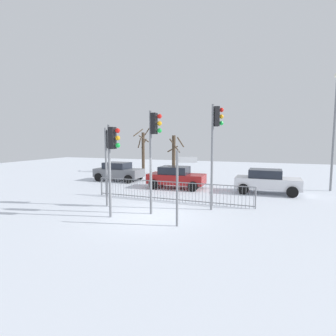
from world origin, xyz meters
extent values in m
plane|color=silver|center=(0.00, 0.00, 0.00)|extent=(60.00, 60.00, 0.00)
cylinder|color=slate|center=(2.42, 1.91, 2.45)|extent=(0.11, 0.11, 4.89)
cube|color=black|center=(2.57, 1.99, 4.34)|extent=(0.35, 0.39, 0.90)
sphere|color=red|center=(2.78, 2.12, 4.64)|extent=(0.20, 0.20, 0.20)
sphere|color=orange|center=(2.78, 2.12, 4.34)|extent=(0.20, 0.20, 0.20)
sphere|color=green|center=(2.78, 2.12, 4.04)|extent=(0.20, 0.20, 0.20)
cylinder|color=slate|center=(0.04, 0.29, 2.26)|extent=(0.11, 0.11, 4.53)
cube|color=black|center=(0.21, 0.30, 3.98)|extent=(0.23, 0.32, 0.90)
sphere|color=red|center=(0.46, 0.30, 4.28)|extent=(0.20, 0.20, 0.20)
sphere|color=orange|center=(0.46, 0.30, 3.98)|extent=(0.20, 0.20, 0.20)
sphere|color=green|center=(0.46, 0.30, 3.68)|extent=(0.20, 0.20, 0.20)
cylinder|color=slate|center=(-1.38, -0.77, 1.95)|extent=(0.11, 0.11, 3.91)
cube|color=black|center=(-1.21, -0.77, 3.36)|extent=(0.23, 0.32, 0.90)
sphere|color=red|center=(-0.96, -0.77, 3.66)|extent=(0.20, 0.20, 0.20)
sphere|color=orange|center=(-0.96, -0.77, 3.36)|extent=(0.20, 0.20, 0.20)
sphere|color=green|center=(-0.96, -0.77, 3.06)|extent=(0.20, 0.20, 0.20)
cylinder|color=slate|center=(-2.62, 0.89, 1.93)|extent=(0.11, 0.11, 3.86)
cube|color=black|center=(-2.50, 1.01, 3.31)|extent=(0.38, 0.38, 0.90)
sphere|color=red|center=(-2.33, 1.19, 3.61)|extent=(0.20, 0.20, 0.20)
sphere|color=orange|center=(-2.33, 1.19, 3.31)|extent=(0.20, 0.20, 0.20)
sphere|color=green|center=(-2.33, 1.19, 3.01)|extent=(0.20, 0.20, 0.20)
cylinder|color=slate|center=(1.68, -0.96, 1.45)|extent=(0.09, 0.09, 2.90)
cube|color=white|center=(2.05, -0.85, 2.55)|extent=(0.68, 0.23, 0.22)
cube|color=slate|center=(0.00, 2.89, 1.05)|extent=(8.75, 0.32, 0.04)
cube|color=slate|center=(0.00, 2.89, 0.12)|extent=(8.75, 0.32, 0.04)
cylinder|color=slate|center=(-4.29, 3.02, 0.53)|extent=(0.02, 0.02, 1.05)
cylinder|color=slate|center=(-4.11, 3.02, 0.53)|extent=(0.02, 0.02, 1.05)
cylinder|color=slate|center=(-3.93, 3.01, 0.53)|extent=(0.02, 0.02, 1.05)
cylinder|color=slate|center=(-3.75, 3.01, 0.53)|extent=(0.02, 0.02, 1.05)
cylinder|color=slate|center=(-3.57, 3.00, 0.53)|extent=(0.02, 0.02, 1.05)
cylinder|color=slate|center=(-3.39, 2.99, 0.53)|extent=(0.02, 0.02, 1.05)
cylinder|color=slate|center=(-3.22, 2.99, 0.53)|extent=(0.02, 0.02, 1.05)
cylinder|color=slate|center=(-3.04, 2.98, 0.53)|extent=(0.02, 0.02, 1.05)
cylinder|color=slate|center=(-2.86, 2.98, 0.53)|extent=(0.02, 0.02, 1.05)
cylinder|color=slate|center=(-2.68, 2.97, 0.53)|extent=(0.02, 0.02, 1.05)
cylinder|color=slate|center=(-2.50, 2.97, 0.53)|extent=(0.02, 0.02, 1.05)
cylinder|color=slate|center=(-2.32, 2.96, 0.53)|extent=(0.02, 0.02, 1.05)
cylinder|color=slate|center=(-2.14, 2.96, 0.53)|extent=(0.02, 0.02, 1.05)
cylinder|color=slate|center=(-1.97, 2.95, 0.53)|extent=(0.02, 0.02, 1.05)
cylinder|color=slate|center=(-1.79, 2.94, 0.53)|extent=(0.02, 0.02, 1.05)
cylinder|color=slate|center=(-1.61, 2.94, 0.53)|extent=(0.02, 0.02, 1.05)
cylinder|color=slate|center=(-1.43, 2.93, 0.53)|extent=(0.02, 0.02, 1.05)
cylinder|color=slate|center=(-1.25, 2.93, 0.53)|extent=(0.02, 0.02, 1.05)
cylinder|color=slate|center=(-1.07, 2.92, 0.53)|extent=(0.02, 0.02, 1.05)
cylinder|color=slate|center=(-0.89, 2.92, 0.53)|extent=(0.02, 0.02, 1.05)
cylinder|color=slate|center=(-0.72, 2.91, 0.53)|extent=(0.02, 0.02, 1.05)
cylinder|color=slate|center=(-0.54, 2.90, 0.53)|extent=(0.02, 0.02, 1.05)
cylinder|color=slate|center=(-0.36, 2.90, 0.53)|extent=(0.02, 0.02, 1.05)
cylinder|color=slate|center=(-0.18, 2.89, 0.53)|extent=(0.02, 0.02, 1.05)
cylinder|color=slate|center=(0.00, 2.89, 0.53)|extent=(0.02, 0.02, 1.05)
cylinder|color=slate|center=(0.18, 2.88, 0.53)|extent=(0.02, 0.02, 1.05)
cylinder|color=slate|center=(0.35, 2.88, 0.53)|extent=(0.02, 0.02, 1.05)
cylinder|color=slate|center=(0.53, 2.87, 0.53)|extent=(0.02, 0.02, 1.05)
cylinder|color=slate|center=(0.71, 2.86, 0.53)|extent=(0.02, 0.02, 1.05)
cylinder|color=slate|center=(0.89, 2.86, 0.53)|extent=(0.02, 0.02, 1.05)
cylinder|color=slate|center=(1.07, 2.85, 0.53)|extent=(0.02, 0.02, 1.05)
cylinder|color=slate|center=(1.25, 2.85, 0.53)|extent=(0.02, 0.02, 1.05)
cylinder|color=slate|center=(1.43, 2.84, 0.53)|extent=(0.02, 0.02, 1.05)
cylinder|color=slate|center=(1.60, 2.84, 0.53)|extent=(0.02, 0.02, 1.05)
cylinder|color=slate|center=(1.78, 2.83, 0.53)|extent=(0.02, 0.02, 1.05)
cylinder|color=slate|center=(1.96, 2.83, 0.53)|extent=(0.02, 0.02, 1.05)
cylinder|color=slate|center=(2.14, 2.82, 0.53)|extent=(0.02, 0.02, 1.05)
cylinder|color=slate|center=(2.32, 2.81, 0.53)|extent=(0.02, 0.02, 1.05)
cylinder|color=slate|center=(2.50, 2.81, 0.53)|extent=(0.02, 0.02, 1.05)
cylinder|color=slate|center=(2.68, 2.80, 0.53)|extent=(0.02, 0.02, 1.05)
cylinder|color=slate|center=(2.85, 2.80, 0.53)|extent=(0.02, 0.02, 1.05)
cylinder|color=slate|center=(3.03, 2.79, 0.53)|extent=(0.02, 0.02, 1.05)
cylinder|color=slate|center=(3.21, 2.79, 0.53)|extent=(0.02, 0.02, 1.05)
cylinder|color=slate|center=(3.39, 2.78, 0.53)|extent=(0.02, 0.02, 1.05)
cylinder|color=slate|center=(3.57, 2.77, 0.53)|extent=(0.02, 0.02, 1.05)
cylinder|color=slate|center=(3.75, 2.77, 0.53)|extent=(0.02, 0.02, 1.05)
cylinder|color=slate|center=(3.93, 2.76, 0.53)|extent=(0.02, 0.02, 1.05)
cylinder|color=slate|center=(4.10, 2.76, 0.53)|extent=(0.02, 0.02, 1.05)
cylinder|color=slate|center=(4.28, 2.75, 0.53)|extent=(0.02, 0.02, 1.05)
cylinder|color=slate|center=(-4.38, 3.03, 0.53)|extent=(0.06, 0.06, 1.05)
cylinder|color=slate|center=(4.37, 2.75, 0.53)|extent=(0.06, 0.06, 1.05)
cube|color=slate|center=(-6.28, 8.29, 0.65)|extent=(3.85, 1.81, 0.65)
cube|color=#1E232D|center=(-6.43, 8.29, 1.20)|extent=(1.94, 1.55, 0.55)
cylinder|color=black|center=(-4.90, 9.10, 0.32)|extent=(0.65, 0.24, 0.64)
cylinder|color=black|center=(-4.95, 7.40, 0.32)|extent=(0.65, 0.24, 0.64)
cylinder|color=black|center=(-7.60, 9.18, 0.32)|extent=(0.65, 0.24, 0.64)
cylinder|color=black|center=(-7.65, 7.48, 0.32)|extent=(0.65, 0.24, 0.64)
cube|color=maroon|center=(-0.92, 6.76, 0.65)|extent=(3.84, 1.78, 0.65)
cube|color=#1E232D|center=(-1.07, 6.75, 1.20)|extent=(1.93, 1.54, 0.55)
cylinder|color=black|center=(0.41, 7.64, 0.32)|extent=(0.64, 0.23, 0.64)
cylinder|color=black|center=(0.45, 5.94, 0.32)|extent=(0.64, 0.23, 0.64)
cylinder|color=black|center=(-2.29, 7.58, 0.32)|extent=(0.64, 0.23, 0.64)
cylinder|color=black|center=(-2.25, 5.88, 0.32)|extent=(0.64, 0.23, 0.64)
cube|color=silver|center=(4.89, 7.01, 0.65)|extent=(3.82, 1.75, 0.65)
cube|color=#1E232D|center=(4.74, 7.01, 1.20)|extent=(1.92, 1.53, 0.55)
cylinder|color=black|center=(6.25, 7.84, 0.32)|extent=(0.64, 0.23, 0.64)
cylinder|color=black|center=(6.22, 6.14, 0.32)|extent=(0.64, 0.23, 0.64)
cylinder|color=black|center=(3.55, 7.88, 0.32)|extent=(0.64, 0.23, 0.64)
cylinder|color=black|center=(3.52, 6.18, 0.32)|extent=(0.64, 0.23, 0.64)
cylinder|color=slate|center=(8.70, 9.21, 3.56)|extent=(0.14, 0.14, 7.11)
cylinder|color=#473828|center=(-6.80, 13.94, 1.98)|extent=(0.30, 0.30, 3.96)
cylinder|color=#473828|center=(-6.53, 13.54, 3.34)|extent=(0.91, 0.66, 0.70)
cylinder|color=#473828|center=(-6.64, 14.37, 3.94)|extent=(0.96, 0.44, 1.02)
cylinder|color=#473828|center=(-7.43, 14.14, 3.96)|extent=(0.51, 1.33, 0.80)
cylinder|color=#473828|center=(-6.83, 14.19, 2.89)|extent=(0.60, 0.18, 0.95)
cylinder|color=#473828|center=(-7.18, 13.90, 2.93)|extent=(0.20, 0.84, 0.98)
cylinder|color=#473828|center=(-3.54, 13.78, 1.83)|extent=(0.34, 0.34, 3.66)
cylinder|color=#473828|center=(-2.83, 13.71, 3.02)|extent=(0.26, 1.48, 0.97)
cylinder|color=#473828|center=(-3.80, 14.20, 2.36)|extent=(0.96, 0.66, 0.64)
cylinder|color=#473828|center=(-3.30, 13.37, 2.71)|extent=(0.95, 0.61, 1.34)
camera|label=1|loc=(4.85, -10.58, 3.32)|focal=29.13mm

